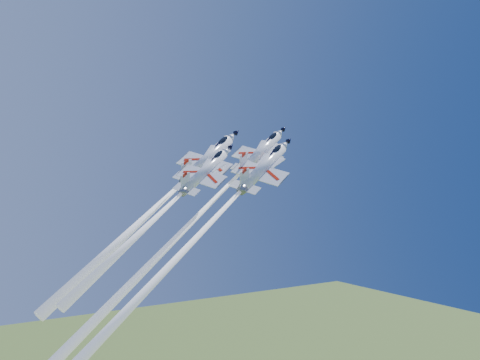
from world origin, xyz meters
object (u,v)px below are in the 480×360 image
jet_right (185,249)px  jet_slot (163,211)px  jet_left (160,204)px  jet_lead (187,227)px

jet_right → jet_slot: 7.42m
jet_slot → jet_left: bearing=137.1°
jet_left → jet_slot: jet_left is taller
jet_left → jet_lead: bearing=2.1°
jet_left → jet_right: 12.21m
jet_lead → jet_right: size_ratio=0.99×
jet_left → jet_slot: size_ratio=1.22×
jet_lead → jet_slot: (-4.59, -0.77, 2.89)m
jet_right → jet_lead: bearing=127.5°
jet_lead → jet_left: 6.91m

